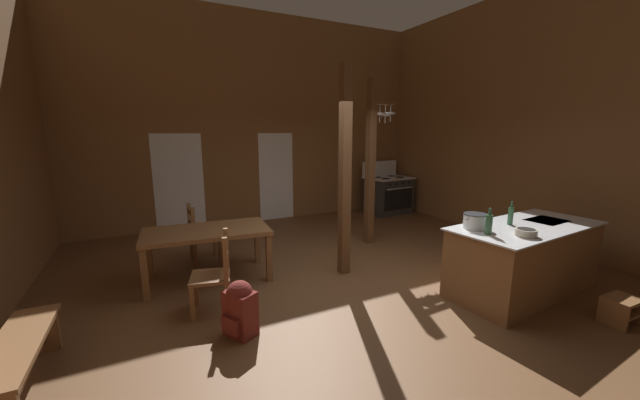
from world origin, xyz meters
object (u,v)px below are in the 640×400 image
(kitchen_island, at_px, (523,259))
(mixing_bowl_on_counter, at_px, (526,233))
(bottle_tall_on_counter, at_px, (489,224))
(ladderback_chair_by_post, at_px, (201,234))
(bottle_short_on_counter, at_px, (511,215))
(ladderback_chair_near_window, at_px, (215,275))
(stove_range, at_px, (388,195))
(dining_table, at_px, (207,235))
(stockpot_on_counter, at_px, (475,221))
(step_stool, at_px, (621,308))
(backpack, at_px, (240,307))
(bench_along_left_wall, at_px, (18,359))

(kitchen_island, bearing_deg, mixing_bowl_on_counter, -148.61)
(mixing_bowl_on_counter, xyz_separation_m, bottle_tall_on_counter, (-0.33, 0.25, 0.08))
(ladderback_chair_by_post, height_order, bottle_short_on_counter, bottle_short_on_counter)
(ladderback_chair_near_window, bearing_deg, mixing_bowl_on_counter, -26.11)
(stove_range, xyz_separation_m, dining_table, (-4.88, -2.23, 0.17))
(kitchen_island, relative_size, stockpot_on_counter, 6.27)
(stove_range, xyz_separation_m, step_stool, (-1.01, -5.51, -0.30))
(step_stool, relative_size, ladderback_chair_by_post, 0.39)
(ladderback_chair_by_post, relative_size, mixing_bowl_on_counter, 4.05)
(kitchen_island, height_order, bottle_tall_on_counter, bottle_tall_on_counter)
(ladderback_chair_near_window, relative_size, mixing_bowl_on_counter, 4.05)
(ladderback_chair_near_window, bearing_deg, bottle_tall_on_counter, -24.76)
(kitchen_island, bearing_deg, stove_range, 74.57)
(step_stool, xyz_separation_m, bottle_tall_on_counter, (-1.04, 0.96, 0.86))
(stove_range, bearing_deg, ladderback_chair_by_post, -163.41)
(backpack, bearing_deg, dining_table, 91.81)
(stove_range, height_order, bench_along_left_wall, stove_range)
(step_stool, bearing_deg, stockpot_on_counter, 129.15)
(dining_table, bearing_deg, stockpot_on_counter, -35.68)
(backpack, xyz_separation_m, mixing_bowl_on_counter, (3.10, -0.95, 0.64))
(backpack, bearing_deg, mixing_bowl_on_counter, -17.06)
(backpack, relative_size, stockpot_on_counter, 1.68)
(bench_along_left_wall, relative_size, mixing_bowl_on_counter, 5.60)
(stove_range, relative_size, mixing_bowl_on_counter, 5.63)
(stove_range, relative_size, bottle_tall_on_counter, 4.21)
(stove_range, distance_m, step_stool, 5.61)
(ladderback_chair_by_post, distance_m, stockpot_on_counter, 4.09)
(mixing_bowl_on_counter, relative_size, bottle_short_on_counter, 0.76)
(mixing_bowl_on_counter, bearing_deg, step_stool, -44.98)
(backpack, relative_size, mixing_bowl_on_counter, 2.54)
(ladderback_chair_by_post, bearing_deg, step_stool, -46.59)
(step_stool, relative_size, bench_along_left_wall, 0.28)
(ladderback_chair_by_post, xyz_separation_m, backpack, (0.03, -2.40, -0.14))
(ladderback_chair_near_window, distance_m, backpack, 0.66)
(bench_along_left_wall, distance_m, bottle_short_on_counter, 5.28)
(ladderback_chair_near_window, distance_m, mixing_bowl_on_counter, 3.63)
(bottle_tall_on_counter, bearing_deg, dining_table, 140.65)
(step_stool, bearing_deg, bottle_short_on_counter, 110.31)
(dining_table, bearing_deg, bottle_tall_on_counter, -39.35)
(ladderback_chair_near_window, bearing_deg, stockpot_on_counter, -20.30)
(bench_along_left_wall, bearing_deg, step_stool, -16.33)
(stove_range, relative_size, stockpot_on_counter, 3.71)
(bottle_tall_on_counter, xyz_separation_m, bottle_short_on_counter, (0.63, 0.17, -0.00))
(kitchen_island, distance_m, backpack, 3.65)
(dining_table, bearing_deg, backpack, -88.19)
(dining_table, height_order, mixing_bowl_on_counter, mixing_bowl_on_counter)
(bottle_short_on_counter, bearing_deg, mixing_bowl_on_counter, -125.93)
(stove_range, xyz_separation_m, mixing_bowl_on_counter, (-1.73, -4.80, 0.47))
(kitchen_island, height_order, dining_table, kitchen_island)
(stockpot_on_counter, bearing_deg, step_stool, -50.85)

